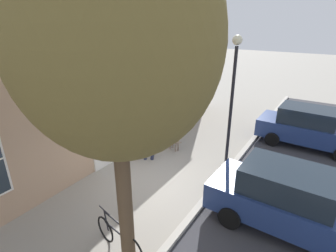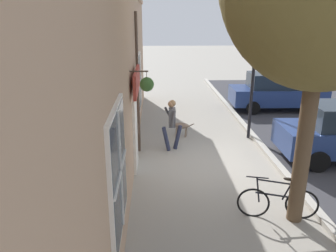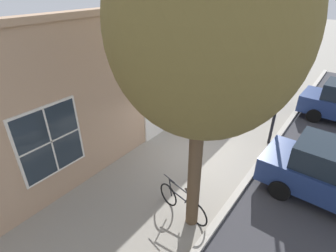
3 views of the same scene
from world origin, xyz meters
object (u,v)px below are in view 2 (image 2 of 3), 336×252
(pedestrian_walking, at_px, (172,120))
(parked_car_far_end, at_px, (276,92))
(street_lamp, at_px, (255,50))
(dog_on_leash, at_px, (180,126))
(leaning_bicycle, at_px, (277,202))

(pedestrian_walking, distance_m, parked_car_far_end, 7.10)
(parked_car_far_end, distance_m, street_lamp, 5.00)
(dog_on_leash, height_order, leaning_bicycle, leaning_bicycle)
(dog_on_leash, distance_m, parked_car_far_end, 5.99)
(dog_on_leash, relative_size, street_lamp, 0.20)
(parked_car_far_end, height_order, street_lamp, street_lamp)
(leaning_bicycle, xyz_separation_m, parked_car_far_end, (3.10, 8.84, 0.50))
(street_lamp, bearing_deg, leaning_bicycle, -98.79)
(parked_car_far_end, xyz_separation_m, street_lamp, (-2.32, -3.81, 2.27))
(pedestrian_walking, xyz_separation_m, street_lamp, (2.86, 1.04, 2.13))
(leaning_bicycle, height_order, street_lamp, street_lamp)
(leaning_bicycle, height_order, parked_car_far_end, parked_car_far_end)
(pedestrian_walking, height_order, street_lamp, street_lamp)
(dog_on_leash, distance_m, leaning_bicycle, 5.58)
(street_lamp, bearing_deg, parked_car_far_end, 58.66)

